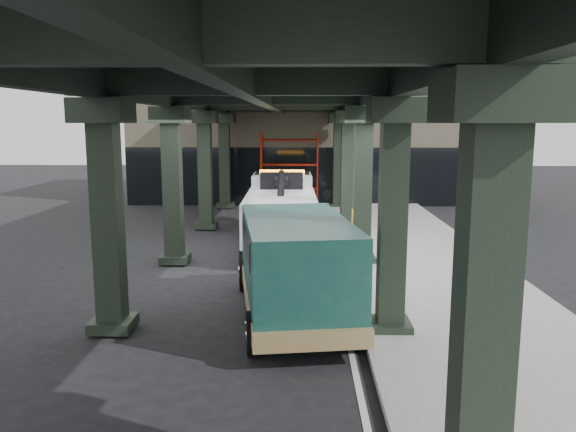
# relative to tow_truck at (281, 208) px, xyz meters

# --- Properties ---
(ground) EXTENTS (90.00, 90.00, 0.00)m
(ground) POSITION_rel_tow_truck_xyz_m (0.07, -5.15, -1.35)
(ground) COLOR black
(ground) RESTS_ON ground
(sidewalk) EXTENTS (5.00, 40.00, 0.15)m
(sidewalk) POSITION_rel_tow_truck_xyz_m (4.57, -3.15, -1.28)
(sidewalk) COLOR gray
(sidewalk) RESTS_ON ground
(lane_stripe) EXTENTS (0.12, 38.00, 0.01)m
(lane_stripe) POSITION_rel_tow_truck_xyz_m (1.77, -3.15, -1.35)
(lane_stripe) COLOR silver
(lane_stripe) RESTS_ON ground
(viaduct) EXTENTS (7.40, 32.00, 6.40)m
(viaduct) POSITION_rel_tow_truck_xyz_m (-0.33, -3.15, 4.11)
(viaduct) COLOR black
(viaduct) RESTS_ON ground
(building) EXTENTS (22.00, 10.00, 8.00)m
(building) POSITION_rel_tow_truck_xyz_m (2.07, 14.85, 2.65)
(building) COLOR #C6B793
(building) RESTS_ON ground
(scaffolding) EXTENTS (3.08, 0.88, 4.00)m
(scaffolding) POSITION_rel_tow_truck_xyz_m (0.07, 9.49, 0.75)
(scaffolding) COLOR #B8220E
(scaffolding) RESTS_ON ground
(tow_truck) EXTENTS (2.71, 8.54, 2.78)m
(tow_truck) POSITION_rel_tow_truck_xyz_m (0.00, 0.00, 0.00)
(tow_truck) COLOR black
(tow_truck) RESTS_ON ground
(towed_van) EXTENTS (3.11, 6.24, 2.43)m
(towed_van) POSITION_rel_tow_truck_xyz_m (0.60, -8.26, -0.05)
(towed_van) COLOR #12403A
(towed_van) RESTS_ON ground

